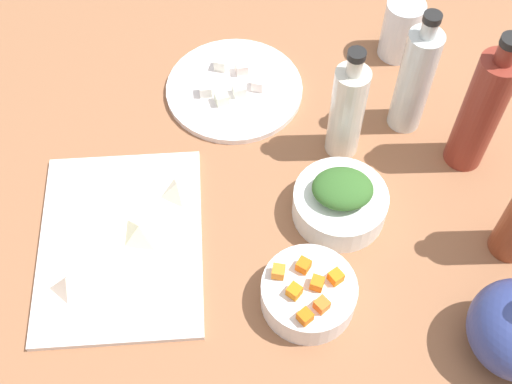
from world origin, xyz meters
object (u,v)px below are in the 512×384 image
(bottle_0, at_px, (347,110))
(bowl_greens, at_px, (340,204))
(cutting_board, at_px, (121,243))
(bottle_2, at_px, (415,80))
(bowl_carrots, at_px, (308,294))
(plate_tofu, at_px, (234,89))
(drinking_glass_0, at_px, (401,29))
(bottle_3, at_px, (481,111))

(bottle_0, bearing_deg, bowl_greens, -5.12)
(cutting_board, relative_size, bottle_2, 1.37)
(cutting_board, height_order, bottle_2, bottle_2)
(cutting_board, xyz_separation_m, bowl_carrots, (0.09, 0.29, 0.02))
(plate_tofu, xyz_separation_m, bottle_2, (0.07, 0.30, 0.10))
(bowl_carrots, bearing_deg, plate_tofu, -163.60)
(bowl_carrots, xyz_separation_m, bottle_2, (-0.35, 0.18, 0.08))
(bowl_greens, bearing_deg, bowl_carrots, -19.06)
(bowl_greens, relative_size, drinking_glass_0, 1.28)
(bottle_2, bearing_deg, bottle_3, 49.73)
(cutting_board, distance_m, bowl_greens, 0.35)
(bottle_0, bearing_deg, plate_tofu, -123.72)
(plate_tofu, relative_size, bottle_3, 0.91)
(bowl_carrots, bearing_deg, bottle_2, 152.82)
(cutting_board, xyz_separation_m, bowl_greens, (-0.06, 0.34, 0.02))
(bottle_3, bearing_deg, plate_tofu, -110.10)
(bowl_greens, relative_size, bottle_3, 0.55)
(bowl_carrots, bearing_deg, cutting_board, -107.78)
(plate_tofu, relative_size, bottle_0, 1.11)
(cutting_board, distance_m, drinking_glass_0, 0.64)
(plate_tofu, distance_m, bowl_greens, 0.32)
(cutting_board, relative_size, bottle_0, 1.48)
(bottle_2, relative_size, bottle_3, 0.89)
(bowl_carrots, height_order, bottle_2, bottle_2)
(cutting_board, bearing_deg, bowl_carrots, 72.22)
(bottle_0, relative_size, bottle_3, 0.83)
(bowl_carrots, relative_size, bottle_3, 0.51)
(cutting_board, relative_size, bottle_3, 1.22)
(bottle_2, distance_m, drinking_glass_0, 0.18)
(cutting_board, relative_size, bowl_greens, 2.23)
(bottle_0, xyz_separation_m, drinking_glass_0, (-0.23, 0.12, -0.04))
(bowl_greens, bearing_deg, drinking_glass_0, 160.38)
(bottle_2, xyz_separation_m, drinking_glass_0, (-0.17, 0.00, -0.05))
(bowl_carrots, distance_m, bottle_2, 0.40)
(bottle_3, relative_size, drinking_glass_0, 2.32)
(plate_tofu, xyz_separation_m, bottle_3, (0.14, 0.40, 0.11))
(bowl_greens, xyz_separation_m, bowl_carrots, (0.16, -0.05, -0.00))
(bowl_greens, xyz_separation_m, bottle_3, (-0.12, 0.22, 0.09))
(plate_tofu, xyz_separation_m, drinking_glass_0, (-0.10, 0.31, 0.05))
(bottle_2, height_order, drinking_glass_0, bottle_2)
(drinking_glass_0, bearing_deg, cutting_board, -47.85)
(bottle_0, relative_size, drinking_glass_0, 1.92)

